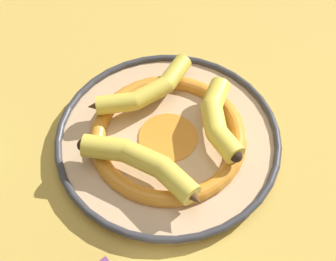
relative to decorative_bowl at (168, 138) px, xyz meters
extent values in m
plane|color=gold|center=(0.02, -0.01, -0.01)|extent=(2.80, 2.80, 0.00)
cylinder|color=tan|center=(0.00, 0.00, -0.01)|extent=(0.36, 0.36, 0.01)
torus|color=orange|center=(0.00, 0.00, 0.00)|extent=(0.26, 0.26, 0.03)
cylinder|color=orange|center=(0.00, 0.00, 0.00)|extent=(0.10, 0.10, 0.00)
torus|color=#333338|center=(0.00, 0.00, 0.00)|extent=(0.37, 0.37, 0.01)
cylinder|color=gold|center=(0.03, 0.10, 0.04)|extent=(0.05, 0.07, 0.04)
cylinder|color=gold|center=(0.06, 0.04, 0.04)|extent=(0.07, 0.07, 0.04)
cylinder|color=gold|center=(0.11, 0.00, 0.04)|extent=(0.07, 0.07, 0.04)
sphere|color=gold|center=(0.04, 0.07, 0.04)|extent=(0.04, 0.04, 0.04)
sphere|color=gold|center=(0.08, 0.01, 0.04)|extent=(0.04, 0.04, 0.04)
cone|color=#472D19|center=(0.02, 0.13, 0.04)|extent=(0.03, 0.04, 0.03)
sphere|color=black|center=(0.13, -0.02, 0.04)|extent=(0.02, 0.02, 0.02)
cylinder|color=gold|center=(0.06, -0.08, 0.03)|extent=(0.07, 0.05, 0.03)
cylinder|color=gold|center=(0.00, -0.07, 0.03)|extent=(0.07, 0.04, 0.03)
cylinder|color=gold|center=(-0.06, -0.10, 0.03)|extent=(0.07, 0.06, 0.03)
sphere|color=gold|center=(0.03, -0.07, 0.03)|extent=(0.03, 0.03, 0.03)
sphere|color=gold|center=(-0.04, -0.08, 0.03)|extent=(0.03, 0.03, 0.03)
cone|color=#472D19|center=(0.09, -0.09, 0.03)|extent=(0.03, 0.03, 0.02)
sphere|color=black|center=(-0.09, -0.11, 0.03)|extent=(0.02, 0.02, 0.02)
cylinder|color=yellow|center=(-0.10, -0.02, 0.04)|extent=(0.06, 0.06, 0.04)
cylinder|color=yellow|center=(-0.07, 0.02, 0.04)|extent=(0.05, 0.06, 0.04)
cylinder|color=yellow|center=(-0.06, 0.07, 0.04)|extent=(0.04, 0.05, 0.04)
sphere|color=yellow|center=(-0.08, 0.00, 0.04)|extent=(0.04, 0.04, 0.04)
sphere|color=yellow|center=(-0.06, 0.05, 0.04)|extent=(0.04, 0.04, 0.04)
cone|color=#472D19|center=(-0.12, -0.04, 0.04)|extent=(0.04, 0.04, 0.03)
sphere|color=black|center=(-0.07, 0.10, 0.04)|extent=(0.02, 0.02, 0.02)
camera|label=1|loc=(0.19, 0.39, 0.63)|focal=50.00mm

